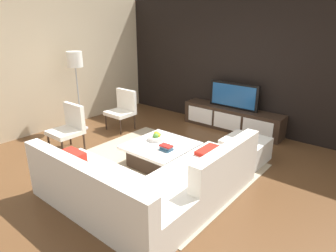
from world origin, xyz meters
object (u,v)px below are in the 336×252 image
at_px(floor_lamp, 75,64).
at_px(coffee_table, 161,154).
at_px(fruit_bowl, 157,137).
at_px(accent_chair_far, 123,107).
at_px(sectional_couch, 148,185).
at_px(ottoman, 245,150).
at_px(accent_chair_near, 69,125).
at_px(television, 234,96).
at_px(media_console, 232,119).
at_px(book_stack, 166,148).

bearing_deg(floor_lamp, coffee_table, -4.48).
height_order(fruit_bowl, accent_chair_far, accent_chair_far).
xyz_separation_m(sectional_couch, ottoman, (0.42, 2.01, -0.08)).
height_order(accent_chair_near, fruit_bowl, accent_chair_near).
bearing_deg(accent_chair_far, television, 38.22).
distance_m(media_console, television, 0.53).
bearing_deg(sectional_couch, fruit_bowl, 126.68).
bearing_deg(book_stack, accent_chair_near, -166.19).
height_order(sectional_couch, book_stack, sectional_couch).
bearing_deg(ottoman, accent_chair_near, -148.68).
bearing_deg(media_console, accent_chair_near, -122.12).
relative_size(accent_chair_near, accent_chair_far, 1.00).
xyz_separation_m(media_console, television, (-0.00, 0.00, 0.53)).
relative_size(media_console, sectional_couch, 0.95).
bearing_deg(television, coffee_table, -92.49).
bearing_deg(television, ottoman, -53.26).
xyz_separation_m(television, floor_lamp, (-2.62, -2.10, 0.66)).
relative_size(television, sectional_couch, 0.48).
relative_size(coffee_table, accent_chair_far, 1.19).
height_order(floor_lamp, accent_chair_far, floor_lamp).
bearing_deg(television, floor_lamp, -141.34).
bearing_deg(coffee_table, floor_lamp, 175.52).
xyz_separation_m(media_console, floor_lamp, (-2.62, -2.10, 1.19)).
bearing_deg(sectional_couch, television, 98.77).
distance_m(coffee_table, accent_chair_near, 1.84).
height_order(media_console, coffee_table, media_console).
distance_m(television, floor_lamp, 3.42).
height_order(coffee_table, accent_chair_far, accent_chair_far).
bearing_deg(media_console, accent_chair_far, -142.78).
distance_m(sectional_couch, coffee_table, 1.12).
height_order(fruit_bowl, book_stack, fruit_bowl).
bearing_deg(fruit_bowl, ottoman, 38.98).
relative_size(media_console, accent_chair_far, 2.60).
height_order(floor_lamp, ottoman, floor_lamp).
bearing_deg(media_console, sectional_couch, -81.22).
height_order(coffee_table, ottoman, ottoman).
bearing_deg(accent_chair_far, book_stack, -24.02).
relative_size(ottoman, accent_chair_far, 0.80).
height_order(media_console, book_stack, media_console).
xyz_separation_m(media_console, coffee_table, (-0.10, -2.30, -0.05)).
relative_size(ottoman, book_stack, 3.36).
bearing_deg(sectional_couch, media_console, 98.78).
bearing_deg(book_stack, coffee_table, 151.48).
relative_size(media_console, floor_lamp, 1.33).
relative_size(sectional_couch, floor_lamp, 1.39).
bearing_deg(television, sectional_couch, -81.23).
bearing_deg(television, media_console, -90.00).
relative_size(fruit_bowl, book_stack, 1.35).
distance_m(ottoman, book_stack, 1.45).
xyz_separation_m(sectional_couch, floor_lamp, (-3.12, 1.14, 1.16)).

